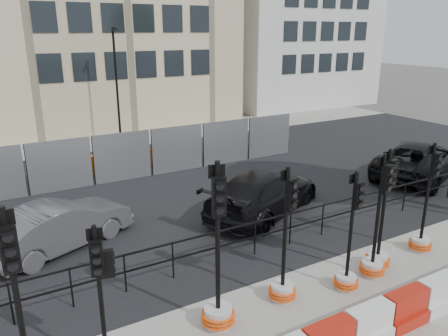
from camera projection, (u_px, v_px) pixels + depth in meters
ground at (281, 276)px, 10.94m from camera, size 120.00×120.00×0.00m
road at (171, 190)px, 16.73m from camera, size 40.00×14.00×0.03m
sidewalk_far at (107, 140)px, 24.18m from camera, size 40.00×4.00×0.02m
building_white at (290, 2)px, 34.74m from camera, size 12.00×9.06×16.00m
kerb_railing at (255, 232)px, 11.73m from camera, size 18.00×0.04×1.00m
heras_fencing at (134, 157)px, 18.53m from camera, size 14.33×1.72×2.00m
lamp_post_far at (117, 83)px, 22.60m from camera, size 0.12×0.56×6.00m
barrier_row at (368, 326)px, 8.52m from camera, size 15.70×0.50×0.80m
traffic_signal_c at (218, 295)px, 8.87m from camera, size 0.71×0.71×3.58m
traffic_signal_d at (284, 270)px, 9.76m from camera, size 0.63×0.63×3.19m
traffic_signal_e at (348, 266)px, 10.21m from camera, size 0.58×0.58×2.94m
traffic_signal_f at (375, 248)px, 10.74m from camera, size 0.62×0.62×3.17m
traffic_signal_g at (380, 244)px, 11.13m from camera, size 0.63×0.63×3.18m
traffic_signal_h at (423, 230)px, 11.99m from camera, size 0.61×0.61×3.10m
car_b at (60, 225)px, 12.15m from camera, size 4.42×5.16×1.36m
car_c at (264, 193)px, 14.47m from camera, size 5.84×6.54×1.45m
car_d at (420, 159)px, 18.06m from camera, size 6.00×7.03×1.51m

